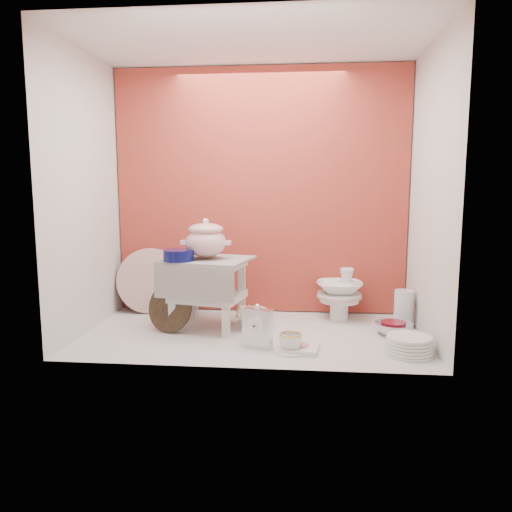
% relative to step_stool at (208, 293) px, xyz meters
% --- Properties ---
extents(ground, '(1.80, 1.80, 0.00)m').
position_rel_step_stool_xyz_m(ground, '(0.26, -0.10, -0.20)').
color(ground, silver).
rests_on(ground, ground).
extents(niche_shell, '(1.86, 1.03, 1.53)m').
position_rel_step_stool_xyz_m(niche_shell, '(0.26, 0.08, 0.73)').
color(niche_shell, '#AE322B').
rests_on(niche_shell, ground).
extents(step_stool, '(0.52, 0.47, 0.39)m').
position_rel_step_stool_xyz_m(step_stool, '(0.00, 0.00, 0.00)').
color(step_stool, silver).
rests_on(step_stool, ground).
extents(soup_tureen, '(0.30, 0.30, 0.22)m').
position_rel_step_stool_xyz_m(soup_tureen, '(-0.01, -0.00, 0.31)').
color(soup_tureen, white).
rests_on(soup_tureen, step_stool).
extents(cobalt_bowl, '(0.21, 0.21, 0.06)m').
position_rel_step_stool_xyz_m(cobalt_bowl, '(-0.14, -0.09, 0.23)').
color(cobalt_bowl, '#090C44').
rests_on(cobalt_bowl, step_stool).
extents(floral_platter, '(0.43, 0.21, 0.40)m').
position_rel_step_stool_xyz_m(floral_platter, '(-0.43, 0.31, 0.00)').
color(floral_platter, silver).
rests_on(floral_platter, ground).
extents(blue_white_vase, '(0.23, 0.23, 0.22)m').
position_rel_step_stool_xyz_m(blue_white_vase, '(-0.20, 0.24, -0.09)').
color(blue_white_vase, white).
rests_on(blue_white_vase, ground).
extents(lacquer_tray, '(0.29, 0.18, 0.27)m').
position_rel_step_stool_xyz_m(lacquer_tray, '(-0.19, -0.09, -0.06)').
color(lacquer_tray, black).
rests_on(lacquer_tray, ground).
extents(mantel_clock, '(0.16, 0.10, 0.21)m').
position_rel_step_stool_xyz_m(mantel_clock, '(0.31, -0.32, -0.09)').
color(mantel_clock, silver).
rests_on(mantel_clock, ground).
extents(plush_pig, '(0.26, 0.22, 0.13)m').
position_rel_step_stool_xyz_m(plush_pig, '(0.27, 0.02, -0.13)').
color(plush_pig, beige).
rests_on(plush_pig, ground).
extents(teacup_saucer, '(0.20, 0.20, 0.01)m').
position_rel_step_stool_xyz_m(teacup_saucer, '(0.47, -0.37, -0.19)').
color(teacup_saucer, white).
rests_on(teacup_saucer, ground).
extents(gold_rim_teacup, '(0.14, 0.14, 0.08)m').
position_rel_step_stool_xyz_m(gold_rim_teacup, '(0.47, -0.37, -0.14)').
color(gold_rim_teacup, white).
rests_on(gold_rim_teacup, teacup_saucer).
extents(lattice_dish, '(0.20, 0.20, 0.03)m').
position_rel_step_stool_xyz_m(lattice_dish, '(0.51, -0.34, -0.18)').
color(lattice_dish, white).
rests_on(lattice_dish, ground).
extents(dinner_plate_stack, '(0.24, 0.24, 0.09)m').
position_rel_step_stool_xyz_m(dinner_plate_stack, '(1.03, -0.35, -0.15)').
color(dinner_plate_stack, white).
rests_on(dinner_plate_stack, ground).
extents(crystal_bowl, '(0.26, 0.26, 0.06)m').
position_rel_step_stool_xyz_m(crystal_bowl, '(1.01, -0.03, -0.16)').
color(crystal_bowl, silver).
rests_on(crystal_bowl, ground).
extents(clear_glass_vase, '(0.13, 0.13, 0.21)m').
position_rel_step_stool_xyz_m(clear_glass_vase, '(1.09, 0.11, -0.09)').
color(clear_glass_vase, silver).
rests_on(clear_glass_vase, ground).
extents(porcelain_tower, '(0.32, 0.32, 0.31)m').
position_rel_step_stool_xyz_m(porcelain_tower, '(0.74, 0.24, -0.04)').
color(porcelain_tower, white).
rests_on(porcelain_tower, ground).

